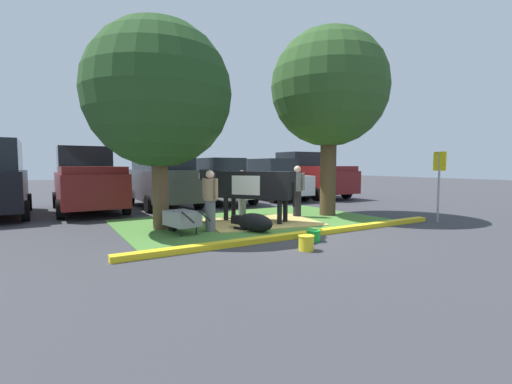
# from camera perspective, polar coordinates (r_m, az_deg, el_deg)

# --- Properties ---
(ground_plane) EXTENTS (80.00, 80.00, 0.00)m
(ground_plane) POSITION_cam_1_polar(r_m,az_deg,el_deg) (9.14, 4.67, -6.38)
(ground_plane) COLOR #38383D
(grass_island) EXTENTS (7.77, 4.89, 0.02)m
(grass_island) POSITION_cam_1_polar(r_m,az_deg,el_deg) (10.70, -0.41, -4.74)
(grass_island) COLOR #477A33
(grass_island) RESTS_ON ground
(curb_yellow) EXTENTS (8.97, 0.24, 0.12)m
(curb_yellow) POSITION_cam_1_polar(r_m,az_deg,el_deg) (8.59, 8.52, -6.71)
(curb_yellow) COLOR yellow
(curb_yellow) RESTS_ON ground
(hay_bedding) EXTENTS (3.55, 2.89, 0.04)m
(hay_bedding) POSITION_cam_1_polar(r_m,az_deg,el_deg) (10.39, 0.86, -4.92)
(hay_bedding) COLOR tan
(hay_bedding) RESTS_ON ground
(shade_tree_left) EXTENTS (3.79, 3.79, 5.44)m
(shade_tree_left) POSITION_cam_1_polar(r_m,az_deg,el_deg) (9.74, -15.61, 15.03)
(shade_tree_left) COLOR brown
(shade_tree_left) RESTS_ON ground
(shade_tree_right) EXTENTS (3.87, 3.87, 6.21)m
(shade_tree_right) POSITION_cam_1_polar(r_m,az_deg,el_deg) (12.32, 11.86, 16.14)
(shade_tree_right) COLOR #4C3823
(shade_tree_right) RESTS_ON ground
(cow_holstein) EXTENTS (2.12, 2.77, 1.57)m
(cow_holstein) POSITION_cam_1_polar(r_m,az_deg,el_deg) (10.44, -0.66, 1.12)
(cow_holstein) COLOR black
(cow_holstein) RESTS_ON ground
(calf_lying) EXTENTS (0.82, 1.33, 0.48)m
(calf_lying) POSITION_cam_1_polar(r_m,az_deg,el_deg) (9.01, -0.41, -4.99)
(calf_lying) COLOR black
(calf_lying) RESTS_ON ground
(person_handler) EXTENTS (0.34, 0.50, 1.69)m
(person_handler) POSITION_cam_1_polar(r_m,az_deg,el_deg) (11.49, 6.74, 0.38)
(person_handler) COLOR black
(person_handler) RESTS_ON ground
(person_visitor_near) EXTENTS (0.34, 0.50, 1.58)m
(person_visitor_near) POSITION_cam_1_polar(r_m,az_deg,el_deg) (9.02, -7.46, -1.14)
(person_visitor_near) COLOR slate
(person_visitor_near) RESTS_ON ground
(person_visitor_far) EXTENTS (0.47, 0.34, 1.54)m
(person_visitor_far) POSITION_cam_1_polar(r_m,az_deg,el_deg) (11.91, -2.28, 0.11)
(person_visitor_far) COLOR slate
(person_visitor_far) RESTS_ON ground
(wheelbarrow) EXTENTS (0.78, 1.62, 0.63)m
(wheelbarrow) POSITION_cam_1_polar(r_m,az_deg,el_deg) (8.85, -12.03, -4.29)
(wheelbarrow) COLOR gray
(wheelbarrow) RESTS_ON ground
(parking_sign) EXTENTS (0.13, 0.44, 2.10)m
(parking_sign) POSITION_cam_1_polar(r_m,az_deg,el_deg) (11.73, 27.68, 2.81)
(parking_sign) COLOR #99999E
(parking_sign) RESTS_ON ground
(bucket_yellow) EXTENTS (0.33, 0.33, 0.31)m
(bucket_yellow) POSITION_cam_1_polar(r_m,az_deg,el_deg) (7.15, 8.18, -8.15)
(bucket_yellow) COLOR yellow
(bucket_yellow) RESTS_ON ground
(bucket_green) EXTENTS (0.33, 0.33, 0.25)m
(bucket_green) POSITION_cam_1_polar(r_m,az_deg,el_deg) (8.03, 9.33, -6.97)
(bucket_green) COLOR green
(bucket_green) RESTS_ON ground
(pickup_truck_maroon) EXTENTS (2.26, 5.42, 2.42)m
(pickup_truck_maroon) POSITION_cam_1_polar(r_m,az_deg,el_deg) (14.48, -25.76, 1.61)
(pickup_truck_maroon) COLOR maroon
(pickup_truck_maroon) RESTS_ON ground
(suv_dark_grey) EXTENTS (2.15, 4.62, 2.52)m
(suv_dark_grey) POSITION_cam_1_polar(r_m,az_deg,el_deg) (14.73, -15.03, 2.54)
(suv_dark_grey) COLOR #3D3D42
(suv_dark_grey) RESTS_ON ground
(sedan_silver) EXTENTS (2.05, 4.42, 2.02)m
(sedan_silver) POSITION_cam_1_polar(r_m,az_deg,el_deg) (15.80, -5.99, 1.75)
(sedan_silver) COLOR silver
(sedan_silver) RESTS_ON ground
(hatchback_white) EXTENTS (2.05, 4.42, 2.02)m
(hatchback_white) POSITION_cam_1_polar(r_m,az_deg,el_deg) (17.38, 2.61, 2.01)
(hatchback_white) COLOR silver
(hatchback_white) RESTS_ON ground
(pickup_truck_black) EXTENTS (2.26, 5.42, 2.42)m
(pickup_truck_black) POSITION_cam_1_polar(r_m,az_deg,el_deg) (19.09, 8.45, 2.57)
(pickup_truck_black) COLOR maroon
(pickup_truck_black) RESTS_ON ground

